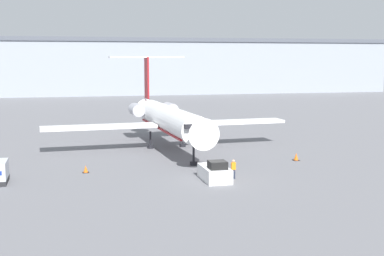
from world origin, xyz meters
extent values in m
plane|color=slate|center=(0.00, 0.00, 0.00)|extent=(600.00, 600.00, 0.00)
cube|color=#8C939E|center=(0.00, 120.00, 8.00)|extent=(180.00, 16.00, 15.99)
cube|color=#4C515B|center=(0.00, 120.00, 16.59)|extent=(180.00, 16.80, 1.20)
cylinder|color=white|center=(-0.78, 17.45, 3.73)|extent=(4.46, 21.99, 3.20)
cone|color=white|center=(-0.07, 5.28, 3.73)|extent=(3.34, 2.74, 3.20)
cube|color=black|center=(-0.13, 6.30, 4.29)|extent=(2.75, 0.86, 0.44)
cone|color=white|center=(-1.52, 30.11, 3.73)|extent=(3.08, 3.68, 2.88)
cube|color=maroon|center=(-0.78, 17.45, 2.69)|extent=(4.02, 19.79, 0.20)
cube|color=white|center=(7.57, 19.04, 3.01)|extent=(13.82, 3.67, 0.36)
cube|color=white|center=(-9.27, 18.05, 3.01)|extent=(13.82, 3.67, 0.36)
cylinder|color=#ADADB7|center=(1.03, 26.75, 4.13)|extent=(1.87, 3.43, 1.68)
cylinder|color=#ADADB7|center=(-3.67, 26.47, 4.13)|extent=(1.87, 3.43, 1.68)
cube|color=maroon|center=(-1.56, 30.81, 8.31)|extent=(0.37, 2.21, 5.97)
cube|color=white|center=(-1.56, 30.81, 11.30)|extent=(10.83, 2.42, 0.20)
cylinder|color=black|center=(-0.21, 7.55, 1.07)|extent=(0.24, 0.24, 2.13)
cylinder|color=black|center=(-0.21, 7.55, 0.20)|extent=(0.80, 0.80, 0.40)
cylinder|color=black|center=(-2.96, 19.02, 1.07)|extent=(0.24, 0.24, 2.13)
cylinder|color=black|center=(-2.96, 19.02, 0.20)|extent=(0.80, 0.80, 0.40)
cylinder|color=black|center=(1.19, 19.26, 1.07)|extent=(0.24, 0.24, 2.13)
cylinder|color=black|center=(1.19, 19.26, 0.20)|extent=(0.80, 0.80, 0.40)
cube|color=silver|center=(0.04, 0.35, 0.64)|extent=(2.23, 4.28, 1.28)
cube|color=black|center=(0.04, -0.59, 1.63)|extent=(1.56, 1.54, 0.70)
cube|color=black|center=(0.04, 2.40, 0.45)|extent=(2.01, 0.30, 0.77)
cube|color=#232838|center=(1.91, 0.54, 0.44)|extent=(0.32, 0.20, 0.87)
cube|color=orange|center=(1.91, 0.54, 1.21)|extent=(0.40, 0.24, 0.69)
sphere|color=tan|center=(1.91, 0.54, 1.69)|extent=(0.25, 0.25, 0.25)
cube|color=black|center=(-11.37, 6.44, 0.02)|extent=(0.63, 0.63, 0.04)
cone|color=orange|center=(-11.37, 6.44, 0.38)|extent=(0.45, 0.45, 0.67)
cube|color=black|center=(11.37, 7.51, 0.02)|extent=(0.71, 0.71, 0.04)
cone|color=orange|center=(11.37, 7.51, 0.42)|extent=(0.51, 0.51, 0.77)
camera|label=1|loc=(-13.13, -45.93, 11.17)|focal=50.00mm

